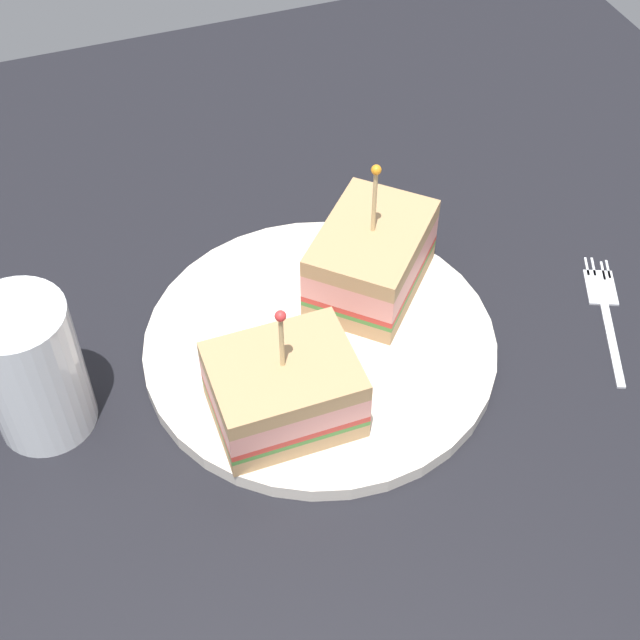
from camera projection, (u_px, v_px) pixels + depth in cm
name	position (u px, v px, depth cm)	size (l,w,h in cm)	color
ground_plane	(320.00, 359.00, 65.67)	(92.84, 92.84, 2.00)	black
plate	(320.00, 345.00, 64.49)	(24.93, 24.93, 1.19)	silver
sandwich_half_front	(371.00, 259.00, 65.49)	(11.72, 11.87, 11.26)	tan
sandwich_half_back	(284.00, 390.00, 57.75)	(9.12, 7.15, 9.85)	tan
drink_glass	(34.00, 374.00, 57.41)	(6.44, 6.44, 10.29)	#B74C33
fork	(604.00, 303.00, 67.83)	(6.18, 12.30, 0.35)	silver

